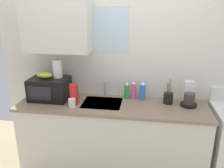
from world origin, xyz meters
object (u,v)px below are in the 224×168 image
object	(u,v)px
banana_bunch	(45,75)
dish_soap_bottle_green	(127,91)
paper_towel_roll	(57,69)
utensil_crock	(168,98)
coffee_maker	(189,97)
dish_soap_bottle_blue	(143,91)
mug_white	(72,103)
microwave	(50,89)
cereal_canister	(74,94)
dish_soap_bottle_pink	(133,90)

from	to	relation	value
banana_bunch	dish_soap_bottle_green	size ratio (longest dim) A/B	0.92
paper_towel_roll	utensil_crock	distance (m)	1.37
utensil_crock	banana_bunch	bearing A→B (deg)	-177.31
banana_bunch	coffee_maker	world-z (taller)	banana_bunch
coffee_maker	dish_soap_bottle_blue	distance (m)	0.54
mug_white	microwave	bearing A→B (deg)	151.12
cereal_canister	utensil_crock	bearing A→B (deg)	8.79
dish_soap_bottle_blue	microwave	bearing A→B (deg)	-172.39
paper_towel_roll	dish_soap_bottle_blue	distance (m)	1.07
microwave	coffee_maker	world-z (taller)	coffee_maker
banana_bunch	mug_white	size ratio (longest dim) A/B	2.11
coffee_maker	dish_soap_bottle_pink	bearing A→B (deg)	171.33
dish_soap_bottle_green	mug_white	distance (m)	0.69
banana_bunch	dish_soap_bottle_pink	size ratio (longest dim) A/B	0.86
dish_soap_bottle_pink	utensil_crock	world-z (taller)	utensil_crock
dish_soap_bottle_green	coffee_maker	bearing A→B (deg)	-7.01
coffee_maker	dish_soap_bottle_green	xyz separation A→B (m)	(-0.73, 0.09, -0.00)
microwave	coffee_maker	bearing A→B (deg)	2.06
coffee_maker	microwave	bearing A→B (deg)	-177.94
coffee_maker	dish_soap_bottle_green	world-z (taller)	coffee_maker
banana_bunch	utensil_crock	xyz separation A→B (m)	(1.49, 0.07, -0.23)
coffee_maker	utensil_crock	bearing A→B (deg)	177.13
banana_bunch	coffee_maker	distance (m)	1.73
banana_bunch	dish_soap_bottle_pink	distance (m)	1.10
banana_bunch	paper_towel_roll	size ratio (longest dim) A/B	0.91
dish_soap_bottle_pink	utensil_crock	distance (m)	0.43
microwave	coffee_maker	xyz separation A→B (m)	(1.67, 0.06, -0.03)
paper_towel_roll	mug_white	world-z (taller)	paper_towel_roll
paper_towel_roll	dish_soap_bottle_pink	distance (m)	0.97
utensil_crock	cereal_canister	bearing A→B (deg)	-171.21
mug_white	coffee_maker	bearing A→B (deg)	10.60
coffee_maker	dish_soap_bottle_pink	xyz separation A→B (m)	(-0.65, 0.10, 0.00)
cereal_canister	utensil_crock	world-z (taller)	utensil_crock
dish_soap_bottle_blue	cereal_canister	world-z (taller)	cereal_canister
paper_towel_roll	cereal_canister	bearing A→B (deg)	-32.01
dish_soap_bottle_pink	mug_white	distance (m)	0.77
microwave	banana_bunch	distance (m)	0.18
dish_soap_bottle_pink	cereal_canister	xyz separation A→B (m)	(-0.68, -0.26, 0.01)
dish_soap_bottle_blue	cereal_canister	xyz separation A→B (m)	(-0.79, -0.25, 0.01)
microwave	dish_soap_bottle_pink	size ratio (longest dim) A/B	1.98
cereal_canister	paper_towel_roll	bearing A→B (deg)	147.99
paper_towel_roll	microwave	bearing A→B (deg)	-152.83
mug_white	dish_soap_bottle_green	bearing A→B (deg)	29.37
paper_towel_roll	coffee_maker	xyz separation A→B (m)	(1.57, 0.01, -0.28)
banana_bunch	cereal_canister	world-z (taller)	banana_bunch
microwave	mug_white	size ratio (longest dim) A/B	4.84
paper_towel_roll	cereal_canister	xyz separation A→B (m)	(0.24, -0.15, -0.26)
dish_soap_bottle_pink	cereal_canister	size ratio (longest dim) A/B	0.97
banana_bunch	dish_soap_bottle_pink	bearing A→B (deg)	8.33
microwave	dish_soap_bottle_green	world-z (taller)	microwave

